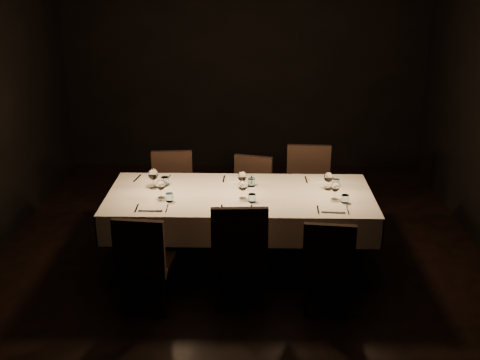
{
  "coord_description": "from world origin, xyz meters",
  "views": [
    {
      "loc": [
        0.11,
        -5.31,
        2.89
      ],
      "look_at": [
        0.0,
        0.0,
        0.9
      ],
      "focal_mm": 45.0,
      "sensor_mm": 36.0,
      "label": 1
    }
  ],
  "objects_px": {
    "chair_near_left": "(143,259)",
    "chair_far_center": "(251,192)",
    "chair_near_center": "(239,250)",
    "chair_far_right": "(308,187)",
    "dining_table": "(240,201)",
    "chair_far_left": "(172,190)",
    "chair_near_right": "(328,262)"
  },
  "relations": [
    {
      "from": "chair_near_center",
      "to": "chair_far_center",
      "type": "relative_size",
      "value": 1.13
    },
    {
      "from": "chair_near_center",
      "to": "chair_far_center",
      "type": "xyz_separation_m",
      "value": [
        0.09,
        1.46,
        -0.05
      ]
    },
    {
      "from": "dining_table",
      "to": "chair_near_center",
      "type": "height_order",
      "value": "chair_near_center"
    },
    {
      "from": "dining_table",
      "to": "chair_far_right",
      "type": "height_order",
      "value": "chair_far_right"
    },
    {
      "from": "chair_near_left",
      "to": "chair_far_right",
      "type": "bearing_deg",
      "value": -127.69
    },
    {
      "from": "dining_table",
      "to": "chair_near_right",
      "type": "relative_size",
      "value": 2.87
    },
    {
      "from": "chair_far_right",
      "to": "chair_far_center",
      "type": "bearing_deg",
      "value": -174.37
    },
    {
      "from": "chair_near_left",
      "to": "chair_near_center",
      "type": "xyz_separation_m",
      "value": [
        0.8,
        0.1,
        0.04
      ]
    },
    {
      "from": "dining_table",
      "to": "chair_far_left",
      "type": "distance_m",
      "value": 1.07
    },
    {
      "from": "dining_table",
      "to": "chair_far_left",
      "type": "xyz_separation_m",
      "value": [
        -0.75,
        0.74,
        -0.18
      ]
    },
    {
      "from": "dining_table",
      "to": "chair_far_right",
      "type": "bearing_deg",
      "value": 46.31
    },
    {
      "from": "chair_near_right",
      "to": "chair_far_right",
      "type": "height_order",
      "value": "chair_far_right"
    },
    {
      "from": "chair_far_left",
      "to": "chair_far_right",
      "type": "xyz_separation_m",
      "value": [
        1.47,
        0.02,
        0.03
      ]
    },
    {
      "from": "chair_near_right",
      "to": "chair_far_left",
      "type": "height_order",
      "value": "chair_far_left"
    },
    {
      "from": "chair_near_left",
      "to": "chair_far_left",
      "type": "xyz_separation_m",
      "value": [
        0.05,
        1.57,
        0.01
      ]
    },
    {
      "from": "chair_near_center",
      "to": "chair_far_center",
      "type": "bearing_deg",
      "value": -96.39
    },
    {
      "from": "chair_near_right",
      "to": "chair_far_right",
      "type": "distance_m",
      "value": 1.59
    },
    {
      "from": "chair_near_center",
      "to": "chair_far_right",
      "type": "height_order",
      "value": "chair_far_right"
    },
    {
      "from": "dining_table",
      "to": "chair_near_right",
      "type": "xyz_separation_m",
      "value": [
        0.75,
        -0.84,
        -0.2
      ]
    },
    {
      "from": "chair_near_center",
      "to": "chair_near_right",
      "type": "bearing_deg",
      "value": 169.1
    },
    {
      "from": "chair_near_left",
      "to": "chair_far_center",
      "type": "distance_m",
      "value": 1.8
    },
    {
      "from": "chair_near_center",
      "to": "chair_far_left",
      "type": "relative_size",
      "value": 1.07
    },
    {
      "from": "chair_far_left",
      "to": "dining_table",
      "type": "bearing_deg",
      "value": -49.06
    },
    {
      "from": "dining_table",
      "to": "chair_far_right",
      "type": "xyz_separation_m",
      "value": [
        0.72,
        0.75,
        -0.15
      ]
    },
    {
      "from": "chair_near_center",
      "to": "chair_far_left",
      "type": "height_order",
      "value": "chair_near_center"
    },
    {
      "from": "chair_near_left",
      "to": "chair_far_left",
      "type": "distance_m",
      "value": 1.57
    },
    {
      "from": "chair_near_left",
      "to": "chair_far_center",
      "type": "xyz_separation_m",
      "value": [
        0.9,
        1.56,
        -0.01
      ]
    },
    {
      "from": "chair_near_right",
      "to": "chair_near_left",
      "type": "bearing_deg",
      "value": 6.18
    },
    {
      "from": "dining_table",
      "to": "chair_near_left",
      "type": "xyz_separation_m",
      "value": [
        -0.8,
        -0.83,
        -0.19
      ]
    },
    {
      "from": "chair_far_center",
      "to": "chair_far_right",
      "type": "relative_size",
      "value": 0.89
    },
    {
      "from": "chair_near_center",
      "to": "chair_far_left",
      "type": "distance_m",
      "value": 1.66
    },
    {
      "from": "chair_near_left",
      "to": "chair_far_center",
      "type": "bearing_deg",
      "value": -113.85
    }
  ]
}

